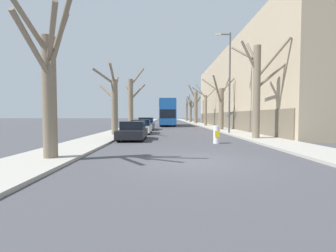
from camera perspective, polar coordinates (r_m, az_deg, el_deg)
name	(u,v)px	position (r m, az deg, el deg)	size (l,w,h in m)	color
ground_plane	(195,162)	(8.55, 6.86, -9.01)	(300.00, 300.00, 0.00)	#424247
sidewalk_left	(147,122)	(58.52, -5.47, 0.97)	(2.75, 120.00, 0.12)	#A39E93
sidewalk_right	(192,122)	(58.75, 6.09, 0.97)	(2.75, 120.00, 0.12)	#A39E93
building_facade_right	(255,90)	(36.03, 21.29, 8.50)	(10.08, 38.50, 11.08)	tan
street_tree_left_0	(49,84)	(9.56, -27.99, 9.36)	(2.41, 2.29, 6.14)	#7A6B56
street_tree_left_1	(114,103)	(19.78, -13.62, 5.61)	(1.90, 3.04, 5.88)	#7A6B56
street_tree_left_2	(131,102)	(30.11, -9.33, 6.07)	(2.85, 1.55, 8.04)	#7A6B56
street_tree_right_0	(257,87)	(17.49, 21.68, 9.30)	(3.52, 3.15, 7.21)	#7A6B56
street_tree_right_1	(221,104)	(27.46, 13.27, 5.39)	(3.68, 3.70, 6.44)	#7A6B56
street_tree_right_2	(205,108)	(37.53, 9.46, 4.61)	(3.95, 1.40, 7.04)	#7A6B56
street_tree_right_3	(195,106)	(49.17, 6.99, 4.95)	(3.22, 1.27, 8.43)	#7A6B56
street_tree_right_4	(191,110)	(58.93, 5.80, 4.01)	(2.56, 2.46, 5.81)	#7A6B56
street_tree_right_5	(187,111)	(69.64, 4.78, 3.87)	(1.43, 2.62, 8.15)	#7A6B56
double_decker_bus	(167,111)	(38.96, -0.15, 3.73)	(2.62, 11.17, 4.39)	#19519E
parked_car_0	(133,131)	(16.38, -8.89, -1.23)	(1.83, 4.01, 1.33)	black
parked_car_1	(141,127)	(21.92, -6.83, -0.25)	(1.87, 4.10, 1.33)	silver
parked_car_2	(146,124)	(27.64, -5.58, 0.49)	(1.90, 3.98, 1.51)	#4C5156
lamp_post	(229,79)	(22.20, 15.17, 11.51)	(1.40, 0.20, 9.43)	#4C4F54
traffic_bollard	(217,135)	(14.25, 12.22, -2.15)	(0.39, 0.40, 1.10)	white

